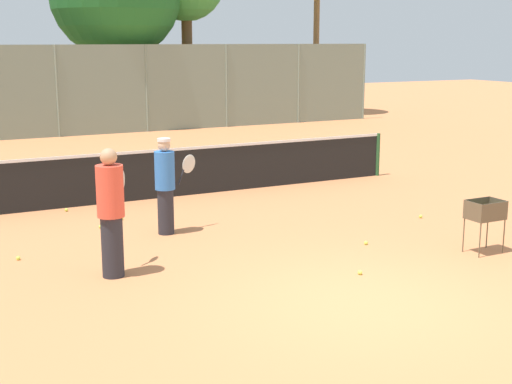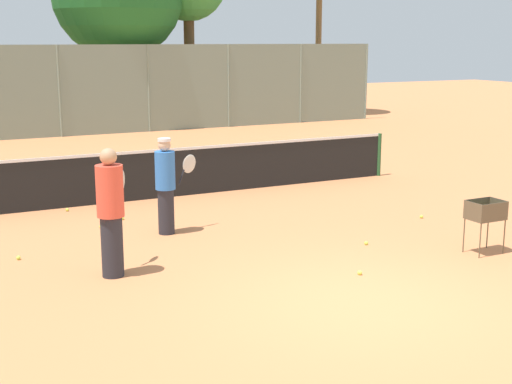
# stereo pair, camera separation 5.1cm
# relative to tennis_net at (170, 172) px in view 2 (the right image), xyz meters

# --- Properties ---
(ground_plane) EXTENTS (80.00, 80.00, 0.00)m
(ground_plane) POSITION_rel_tennis_net_xyz_m (0.00, -7.22, -0.56)
(ground_plane) COLOR #D37F4C
(tennis_net) EXTENTS (11.20, 0.10, 1.07)m
(tennis_net) POSITION_rel_tennis_net_xyz_m (0.00, 0.00, 0.00)
(tennis_net) COLOR #26592D
(tennis_net) RESTS_ON ground_plane
(back_fence) EXTENTS (26.17, 0.08, 3.20)m
(back_fence) POSITION_rel_tennis_net_xyz_m (0.00, 11.11, 1.04)
(back_fence) COLOR gray
(back_fence) RESTS_ON ground_plane
(player_white_outfit) EXTENTS (0.63, 0.84, 1.87)m
(player_white_outfit) POSITION_rel_tennis_net_xyz_m (-2.60, -4.64, 0.40)
(player_white_outfit) COLOR #26262D
(player_white_outfit) RESTS_ON ground_plane
(player_red_cap) EXTENTS (0.88, 0.40, 1.70)m
(player_red_cap) POSITION_rel_tennis_net_xyz_m (-1.10, -2.80, 0.32)
(player_red_cap) COLOR #26262D
(player_red_cap) RESTS_ON ground_plane
(ball_cart) EXTENTS (0.56, 0.41, 0.86)m
(ball_cart) POSITION_rel_tennis_net_xyz_m (3.04, -6.22, 0.08)
(ball_cart) COLOR brown
(ball_cart) RESTS_ON ground_plane
(tennis_ball_0) EXTENTS (0.07, 0.07, 0.07)m
(tennis_ball_0) POSITION_rel_tennis_net_xyz_m (-1.53, -1.50, -0.53)
(tennis_ball_0) COLOR #D1E54C
(tennis_ball_0) RESTS_ON ground_plane
(tennis_ball_1) EXTENTS (0.07, 0.07, 0.07)m
(tennis_ball_1) POSITION_rel_tennis_net_xyz_m (-2.32, -0.31, -0.53)
(tennis_ball_1) COLOR #D1E54C
(tennis_ball_1) RESTS_ON ground_plane
(tennis_ball_2) EXTENTS (0.07, 0.07, 0.07)m
(tennis_ball_2) POSITION_rel_tennis_net_xyz_m (1.62, -4.99, -0.53)
(tennis_ball_2) COLOR #D1E54C
(tennis_ball_2) RESTS_ON ground_plane
(tennis_ball_3) EXTENTS (0.07, 0.07, 0.07)m
(tennis_ball_3) POSITION_rel_tennis_net_xyz_m (0.62, -6.23, -0.53)
(tennis_ball_3) COLOR #D1E54C
(tennis_ball_3) RESTS_ON ground_plane
(tennis_ball_4) EXTENTS (0.07, 0.07, 0.07)m
(tennis_ball_4) POSITION_rel_tennis_net_xyz_m (3.63, -3.97, -0.53)
(tennis_ball_4) COLOR #D1E54C
(tennis_ball_4) RESTS_ON ground_plane
(tennis_ball_5) EXTENTS (0.07, 0.07, 0.07)m
(tennis_ball_5) POSITION_rel_tennis_net_xyz_m (-2.06, -1.92, -0.53)
(tennis_ball_5) COLOR #D1E54C
(tennis_ball_5) RESTS_ON ground_plane
(tennis_ball_6) EXTENTS (0.07, 0.07, 0.07)m
(tennis_ball_6) POSITION_rel_tennis_net_xyz_m (-3.71, -3.22, -0.53)
(tennis_ball_6) COLOR #D1E54C
(tennis_ball_6) RESTS_ON ground_plane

